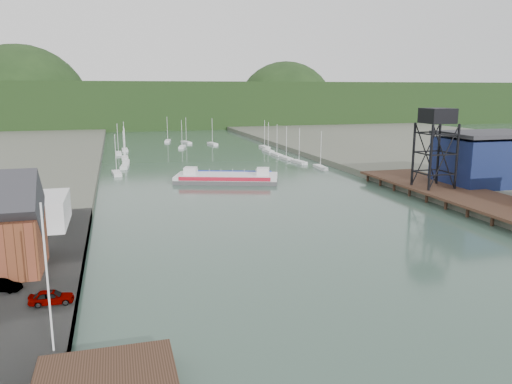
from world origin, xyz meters
TOP-DOWN VIEW (x-y plane):
  - ground at (0.00, 0.00)m, footprint 600.00×600.00m
  - east_pier at (37.00, 45.00)m, footprint 14.00×70.00m
  - white_shed at (-44.00, 50.00)m, footprint 18.00×12.00m
  - flagpole at (-33.00, 10.00)m, footprint 0.16×0.16m
  - lift_tower at (35.00, 58.00)m, footprint 6.50×6.50m
  - blue_shed at (50.00, 60.00)m, footprint 20.50×14.50m
  - marina_sailboats at (0.08, 138.46)m, footprint 57.71×92.65m
  - distant_hills at (-3.98, 301.35)m, footprint 500.00×120.00m
  - chain_ferry at (-2.16, 86.26)m, footprint 26.08×16.98m
  - car_west_a at (-34.13, 19.40)m, footprint 4.18×1.78m
  - car_west_b at (-39.27, 24.00)m, footprint 3.86×2.41m

SIDE VIEW (x-z plane):
  - ground at x=0.00m, z-range 0.00..0.00m
  - marina_sailboats at x=0.08m, z-range -0.10..0.80m
  - chain_ferry at x=-2.16m, z-range -0.74..2.75m
  - east_pier at x=37.00m, z-range 0.67..3.12m
  - car_west_b at x=-39.27m, z-range 1.60..2.80m
  - car_west_a at x=-34.13m, z-range 1.60..3.01m
  - white_shed at x=-44.00m, z-range 1.60..6.10m
  - blue_shed at x=50.00m, z-range 1.41..12.71m
  - flagpole at x=-33.00m, z-range 1.60..13.60m
  - distant_hills at x=-3.98m, z-range -29.62..50.38m
  - lift_tower at x=35.00m, z-range 7.65..23.65m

